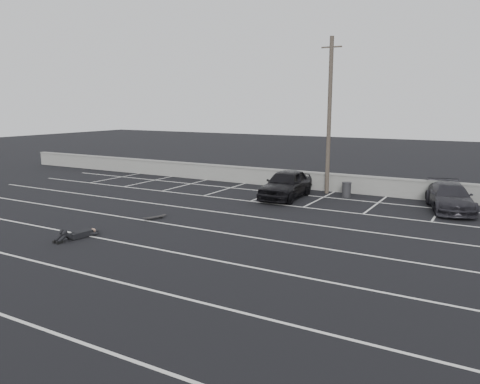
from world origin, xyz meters
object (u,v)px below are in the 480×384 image
Objects in this scene: trash_bin at (347,190)px; utility_pole at (329,116)px; car_right at (450,197)px; person at (83,231)px; skateboard at (155,217)px; car_left at (286,184)px.

utility_pole is at bearing 158.03° from trash_bin.
utility_pole is (-6.66, 1.34, 3.77)m from car_right.
utility_pole is 14.95m from person.
utility_pole is 10.58× the size of trash_bin.
skateboard is at bearing -122.72° from trash_bin.
utility_pole is 11.65m from skateboard.
car_left is 11.54m from person.
utility_pole is 9.67× the size of skateboard.
car_right reaches higher than trash_bin.
utility_pole is at bearing 75.92° from person.
skateboard is (-5.94, -9.24, -0.34)m from trash_bin.
car_left is 0.52× the size of utility_pole.
car_right is 14.09m from skateboard.
trash_bin is 10.99m from skateboard.
car_left is 1.92× the size of person.
car_right is at bearing 4.85° from car_left.
car_left reaches higher than person.
person is at bearing -116.91° from trash_bin.
person is 3.65m from skateboard.
trash_bin is 14.40m from person.
utility_pole is (1.48, 2.47, 3.64)m from car_left.
skateboard is (-3.13, -7.31, -0.70)m from car_left.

